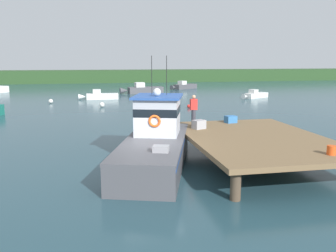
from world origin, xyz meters
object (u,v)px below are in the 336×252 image
(crate_stack_near_edge, at_px, (231,119))
(moored_boat_far_right, at_px, (255,95))
(deckhand_by_the_boat, at_px, (194,110))
(moored_boat_off_the_point, at_px, (184,86))
(bait_bucket, at_px, (331,150))
(mooring_buoy_inshore, at_px, (189,106))
(mooring_buoy_spare_mooring, at_px, (102,105))
(moored_boat_near_channel, at_px, (143,90))
(mooring_buoy_channel_marker, at_px, (51,101))
(main_fishing_boat, at_px, (156,141))
(crate_single_far, at_px, (199,124))
(moored_boat_far_left, at_px, (100,96))
(mooring_buoy_outer, at_px, (278,129))

(crate_stack_near_edge, xyz_separation_m, moored_boat_far_right, (11.76, 22.54, -1.03))
(crate_stack_near_edge, xyz_separation_m, deckhand_by_the_boat, (-2.27, -0.57, 0.67))
(moored_boat_off_the_point, distance_m, moored_boat_far_right, 15.82)
(bait_bucket, distance_m, mooring_buoy_inshore, 22.49)
(mooring_buoy_spare_mooring, bearing_deg, moored_boat_far_right, 15.68)
(moored_boat_near_channel, distance_m, mooring_buoy_channel_marker, 14.74)
(moored_boat_far_right, bearing_deg, mooring_buoy_inshore, -144.37)
(mooring_buoy_inshore, xyz_separation_m, mooring_buoy_channel_marker, (-13.50, 6.38, 0.06))
(main_fishing_boat, xyz_separation_m, moored_boat_off_the_point, (11.16, 40.31, -0.56))
(crate_single_far, bearing_deg, mooring_buoy_inshore, 77.10)
(bait_bucket, distance_m, deckhand_by_the_boat, 7.46)
(crate_stack_near_edge, distance_m, moored_boat_near_channel, 31.37)
(moored_boat_near_channel, bearing_deg, mooring_buoy_inshore, -81.50)
(crate_single_far, bearing_deg, main_fishing_boat, -148.60)
(moored_boat_off_the_point, relative_size, mooring_buoy_channel_marker, 10.49)
(crate_stack_near_edge, xyz_separation_m, moored_boat_off_the_point, (6.54, 37.47, -0.95))
(mooring_buoy_spare_mooring, bearing_deg, moored_boat_far_left, 90.87)
(main_fishing_boat, bearing_deg, mooring_buoy_outer, 31.07)
(moored_boat_far_left, bearing_deg, bait_bucket, -76.20)
(moored_boat_near_channel, bearing_deg, mooring_buoy_spare_mooring, -112.63)
(deckhand_by_the_boat, distance_m, moored_boat_far_left, 25.82)
(crate_stack_near_edge, relative_size, deckhand_by_the_boat, 0.37)
(moored_boat_off_the_point, height_order, moored_boat_near_channel, moored_boat_near_channel)
(crate_single_far, distance_m, moored_boat_far_left, 26.58)
(bait_bucket, bearing_deg, deckhand_by_the_boat, 117.19)
(main_fishing_boat, xyz_separation_m, mooring_buoy_inshore, (6.22, 18.11, -0.84))
(main_fishing_boat, distance_m, moored_boat_far_left, 27.73)
(moored_boat_off_the_point, xyz_separation_m, mooring_buoy_spare_mooring, (-13.16, -20.09, -0.20))
(mooring_buoy_spare_mooring, bearing_deg, mooring_buoy_outer, -54.06)
(moored_boat_far_right, xyz_separation_m, mooring_buoy_outer, (-7.56, -20.07, -0.12))
(main_fishing_boat, height_order, mooring_buoy_outer, main_fishing_boat)
(crate_stack_near_edge, xyz_separation_m, mooring_buoy_spare_mooring, (-6.62, 17.38, -1.15))
(bait_bucket, xyz_separation_m, moored_boat_off_the_point, (5.41, 44.66, -0.93))
(crate_single_far, distance_m, mooring_buoy_channel_marker, 25.00)
(bait_bucket, distance_m, moored_boat_far_left, 32.95)
(crate_stack_near_edge, relative_size, moored_boat_near_channel, 0.10)
(deckhand_by_the_boat, distance_m, moored_boat_far_right, 27.09)
(bait_bucket, xyz_separation_m, deckhand_by_the_boat, (-3.40, 6.61, 0.69))
(moored_boat_far_right, bearing_deg, moored_boat_far_left, 173.03)
(crate_single_far, relative_size, mooring_buoy_spare_mooring, 1.22)
(moored_boat_off_the_point, relative_size, moored_boat_near_channel, 0.80)
(moored_boat_far_right, height_order, mooring_buoy_channel_marker, moored_boat_far_right)
(crate_single_far, height_order, moored_boat_far_right, crate_single_far)
(main_fishing_boat, bearing_deg, crate_single_far, 31.40)
(deckhand_by_the_boat, xyz_separation_m, mooring_buoy_inshore, (3.88, 15.84, -1.89))
(moored_boat_far_left, bearing_deg, crate_single_far, -80.18)
(moored_boat_far_right, height_order, mooring_buoy_inshore, moored_boat_far_right)
(main_fishing_boat, distance_m, moored_boat_far_right, 30.21)
(deckhand_by_the_boat, distance_m, moored_boat_near_channel, 31.99)
(main_fishing_boat, relative_size, deckhand_by_the_boat, 6.07)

